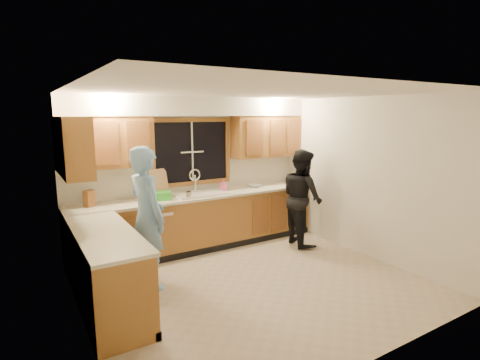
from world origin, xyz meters
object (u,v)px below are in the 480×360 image
Objects in this scene: woman at (302,197)px; knife_block at (89,199)px; sink at (200,198)px; stove at (118,291)px; dishwasher at (152,233)px; soap_bottle at (224,185)px; bowl at (254,186)px; man at (147,218)px; dish_crate at (162,196)px.

woman is 3.39m from knife_block.
sink reaches higher than stove.
soap_bottle is at bearing 4.18° from dishwasher.
man is at bearing -156.82° from bowl.
man is 1.05m from dish_crate.
bowl is (1.12, 0.06, 0.08)m from sink.
sink is at bearing 76.65° from woman.
knife_block is (-1.71, 0.07, 0.17)m from sink.
man is 7.80× the size of knife_block.
man is 9.21× the size of soap_bottle.
sink is at bearing -32.05° from knife_block.
bowl is (1.79, 0.09, -0.03)m from dish_crate.
sink is 3.64× the size of knife_block.
dish_crate reaches higher than bowl.
soap_bottle is at bearing -29.35° from knife_block.
stove is 1.99m from knife_block.
stove is at bearing -122.32° from knife_block.
man reaches higher than bowl.
knife_block is at bearing 179.73° from bowl.
dish_crate is at bearing 57.73° from stove.
knife_block reaches higher than bowl.
stove is at bearing -117.69° from dishwasher.
dishwasher is at bearing 62.31° from stove.
sink is at bearing -170.35° from soap_bottle.
sink reaches higher than knife_block.
dishwasher is at bearing -175.82° from soap_bottle.
woman reaches higher than dish_crate.
man is at bearing 55.80° from stove.
bowl reaches higher than stove.
stove is 1.18m from man.
sink is 0.52m from soap_bottle.
knife_block is 0.88× the size of dish_crate.
man reaches higher than stove.
soap_bottle is at bearing 5.54° from dish_crate.
soap_bottle is at bearing 39.80° from stove.
soap_bottle reaches higher than dishwasher.
sink reaches higher than dish_crate.
dish_crate is at bearing -35.17° from knife_block.
woman is 0.91m from bowl.
stove is 2.19m from dish_crate.
man is (0.61, 0.89, 0.47)m from stove.
man is at bearing 105.49° from woman.
man is 1.97m from soap_bottle.
man is at bearing -120.28° from dish_crate.
man reaches higher than soap_bottle.
sink is 1.74m from woman.
sink is at bearing 2.48° from dish_crate.
sink is at bearing 45.39° from stove.
dish_crate is 1.34× the size of soap_bottle.
stove is at bearing 119.25° from woman.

